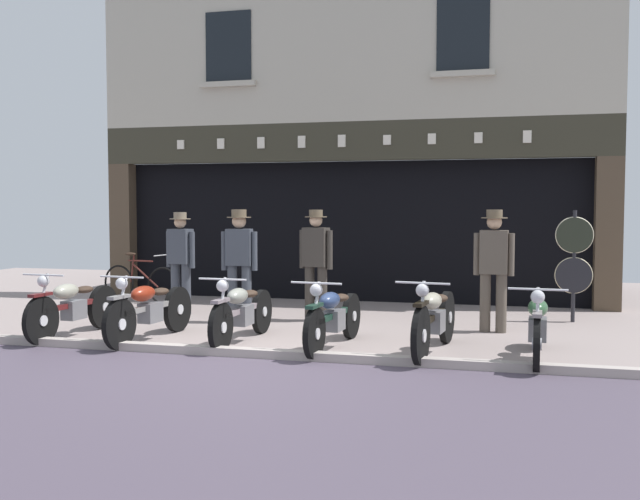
{
  "coord_description": "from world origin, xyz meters",
  "views": [
    {
      "loc": [
        2.87,
        -7.86,
        1.77
      ],
      "look_at": [
        0.17,
        2.64,
        1.11
      ],
      "focal_mm": 40.59,
      "sensor_mm": 36.0,
      "label": 1
    }
  ],
  "objects_px": {
    "motorcycle_center_right": "(434,318)",
    "assistant_far_right": "(494,264)",
    "motorcycle_far_left": "(73,306)",
    "motorcycle_left": "(149,309)",
    "tyre_sign_pole": "(574,257)",
    "advert_board_near": "(256,199)",
    "salesman_right": "(316,259)",
    "leaning_bicycle": "(140,282)",
    "motorcycle_center_left": "(242,311)",
    "shopkeeper_center": "(239,259)",
    "motorcycle_right": "(538,324)",
    "motorcycle_center": "(333,316)",
    "salesman_left": "(181,258)"
  },
  "relations": [
    {
      "from": "motorcycle_far_left",
      "to": "shopkeeper_center",
      "type": "distance_m",
      "value": 2.5
    },
    {
      "from": "motorcycle_far_left",
      "to": "motorcycle_left",
      "type": "distance_m",
      "value": 1.14
    },
    {
      "from": "motorcycle_center_right",
      "to": "tyre_sign_pole",
      "type": "distance_m",
      "value": 3.48
    },
    {
      "from": "tyre_sign_pole",
      "to": "salesman_right",
      "type": "bearing_deg",
      "value": -167.45
    },
    {
      "from": "motorcycle_far_left",
      "to": "motorcycle_center",
      "type": "xyz_separation_m",
      "value": [
        3.62,
        0.08,
        -0.01
      ]
    },
    {
      "from": "motorcycle_center_left",
      "to": "motorcycle_right",
      "type": "xyz_separation_m",
      "value": [
        3.68,
        -0.16,
        -0.0
      ]
    },
    {
      "from": "motorcycle_center",
      "to": "tyre_sign_pole",
      "type": "distance_m",
      "value": 4.27
    },
    {
      "from": "motorcycle_center_right",
      "to": "motorcycle_right",
      "type": "distance_m",
      "value": 1.19
    },
    {
      "from": "salesman_right",
      "to": "leaning_bicycle",
      "type": "height_order",
      "value": "salesman_right"
    },
    {
      "from": "advert_board_near",
      "to": "leaning_bicycle",
      "type": "xyz_separation_m",
      "value": [
        -1.8,
        -1.27,
        -1.54
      ]
    },
    {
      "from": "motorcycle_center_left",
      "to": "shopkeeper_center",
      "type": "distance_m",
      "value": 1.7
    },
    {
      "from": "motorcycle_center",
      "to": "advert_board_near",
      "type": "bearing_deg",
      "value": -54.8
    },
    {
      "from": "motorcycle_center",
      "to": "shopkeeper_center",
      "type": "bearing_deg",
      "value": -35.45
    },
    {
      "from": "motorcycle_left",
      "to": "salesman_right",
      "type": "height_order",
      "value": "salesman_right"
    },
    {
      "from": "motorcycle_center_right",
      "to": "assistant_far_right",
      "type": "xyz_separation_m",
      "value": [
        0.66,
        1.7,
        0.53
      ]
    },
    {
      "from": "motorcycle_center",
      "to": "advert_board_near",
      "type": "relative_size",
      "value": 2.03
    },
    {
      "from": "tyre_sign_pole",
      "to": "shopkeeper_center",
      "type": "bearing_deg",
      "value": -164.96
    },
    {
      "from": "salesman_right",
      "to": "motorcycle_far_left",
      "type": "bearing_deg",
      "value": 48.92
    },
    {
      "from": "motorcycle_right",
      "to": "shopkeeper_center",
      "type": "relative_size",
      "value": 1.14
    },
    {
      "from": "tyre_sign_pole",
      "to": "advert_board_near",
      "type": "bearing_deg",
      "value": 163.62
    },
    {
      "from": "salesman_left",
      "to": "assistant_far_right",
      "type": "xyz_separation_m",
      "value": [
        5.01,
        -0.5,
        0.04
      ]
    },
    {
      "from": "motorcycle_center_left",
      "to": "assistant_far_right",
      "type": "relative_size",
      "value": 1.15
    },
    {
      "from": "shopkeeper_center",
      "to": "tyre_sign_pole",
      "type": "bearing_deg",
      "value": -170.67
    },
    {
      "from": "motorcycle_center",
      "to": "salesman_right",
      "type": "xyz_separation_m",
      "value": [
        -0.77,
        2.05,
        0.54
      ]
    },
    {
      "from": "shopkeeper_center",
      "to": "tyre_sign_pole",
      "type": "height_order",
      "value": "shopkeeper_center"
    },
    {
      "from": "motorcycle_center_left",
      "to": "tyre_sign_pole",
      "type": "bearing_deg",
      "value": -144.9
    },
    {
      "from": "motorcycle_right",
      "to": "salesman_left",
      "type": "xyz_separation_m",
      "value": [
        -5.53,
        2.27,
        0.51
      ]
    },
    {
      "from": "advert_board_near",
      "to": "motorcycle_right",
      "type": "bearing_deg",
      "value": -42.51
    },
    {
      "from": "motorcycle_center_right",
      "to": "advert_board_near",
      "type": "xyz_separation_m",
      "value": [
        -3.89,
        4.58,
        1.47
      ]
    },
    {
      "from": "motorcycle_right",
      "to": "motorcycle_left",
      "type": "bearing_deg",
      "value": 3.01
    },
    {
      "from": "motorcycle_center_left",
      "to": "assistant_far_right",
      "type": "xyz_separation_m",
      "value": [
        3.15,
        1.61,
        0.55
      ]
    },
    {
      "from": "shopkeeper_center",
      "to": "assistant_far_right",
      "type": "relative_size",
      "value": 1.0
    },
    {
      "from": "motorcycle_far_left",
      "to": "tyre_sign_pole",
      "type": "relative_size",
      "value": 1.14
    },
    {
      "from": "motorcycle_left",
      "to": "leaning_bicycle",
      "type": "xyz_separation_m",
      "value": [
        -1.96,
        3.39,
        -0.05
      ]
    },
    {
      "from": "motorcycle_right",
      "to": "motorcycle_center",
      "type": "bearing_deg",
      "value": 1.43
    },
    {
      "from": "motorcycle_left",
      "to": "motorcycle_right",
      "type": "height_order",
      "value": "motorcycle_left"
    },
    {
      "from": "motorcycle_right",
      "to": "leaning_bicycle",
      "type": "relative_size",
      "value": 1.16
    },
    {
      "from": "assistant_far_right",
      "to": "shopkeeper_center",
      "type": "bearing_deg",
      "value": 5.64
    },
    {
      "from": "salesman_left",
      "to": "salesman_right",
      "type": "distance_m",
      "value": 2.34
    },
    {
      "from": "motorcycle_center",
      "to": "shopkeeper_center",
      "type": "distance_m",
      "value": 2.5
    },
    {
      "from": "motorcycle_center_left",
      "to": "salesman_left",
      "type": "height_order",
      "value": "salesman_left"
    },
    {
      "from": "motorcycle_left",
      "to": "advert_board_near",
      "type": "distance_m",
      "value": 4.89
    },
    {
      "from": "motorcycle_center_left",
      "to": "motorcycle_left",
      "type": "bearing_deg",
      "value": 9.73
    },
    {
      "from": "motorcycle_center_left",
      "to": "motorcycle_center",
      "type": "bearing_deg",
      "value": 177.68
    },
    {
      "from": "motorcycle_right",
      "to": "salesman_right",
      "type": "bearing_deg",
      "value": -30.62
    },
    {
      "from": "motorcycle_center",
      "to": "shopkeeper_center",
      "type": "height_order",
      "value": "shopkeeper_center"
    },
    {
      "from": "leaning_bicycle",
      "to": "motorcycle_left",
      "type": "bearing_deg",
      "value": 41.15
    },
    {
      "from": "motorcycle_right",
      "to": "leaning_bicycle",
      "type": "distance_m",
      "value": 7.66
    },
    {
      "from": "salesman_left",
      "to": "assistant_far_right",
      "type": "distance_m",
      "value": 5.03
    },
    {
      "from": "motorcycle_center",
      "to": "motorcycle_center_right",
      "type": "xyz_separation_m",
      "value": [
        1.25,
        0.0,
        0.02
      ]
    }
  ]
}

